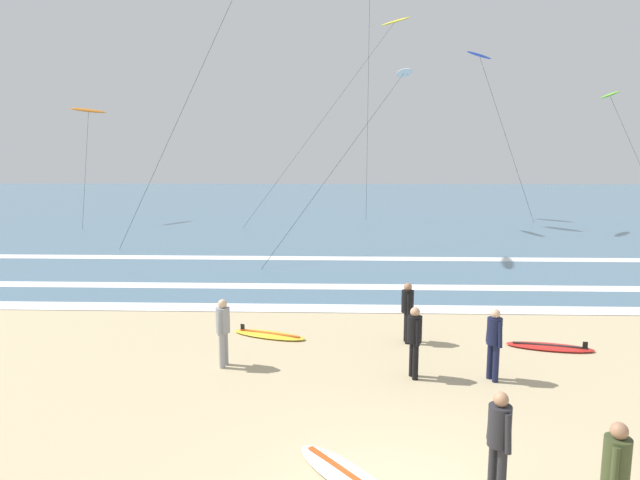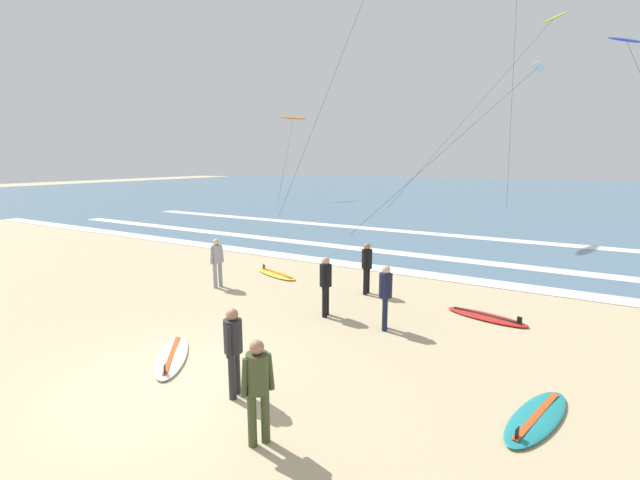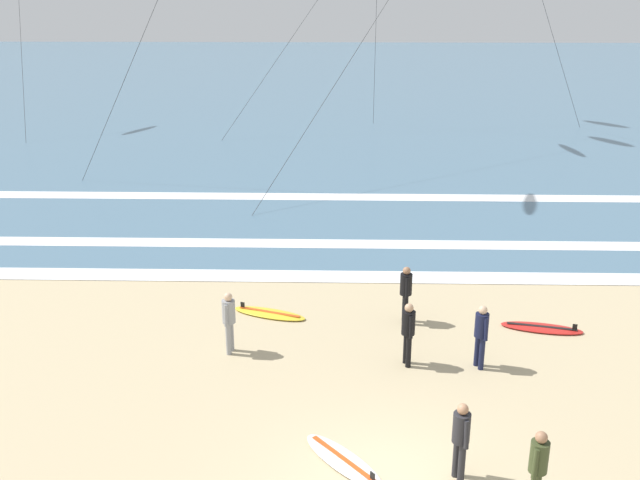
{
  "view_description": "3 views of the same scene",
  "coord_description": "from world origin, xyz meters",
  "px_view_note": "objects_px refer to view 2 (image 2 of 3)",
  "views": [
    {
      "loc": [
        -0.98,
        -6.54,
        4.75
      ],
      "look_at": [
        -1.43,
        6.85,
        2.72
      ],
      "focal_mm": 29.89,
      "sensor_mm": 36.0,
      "label": 1
    },
    {
      "loc": [
        6.04,
        -4.8,
        4.06
      ],
      "look_at": [
        -1.79,
        8.64,
        1.17
      ],
      "focal_mm": 24.15,
      "sensor_mm": 36.0,
      "label": 2
    },
    {
      "loc": [
        -0.99,
        -10.78,
        8.69
      ],
      "look_at": [
        -1.45,
        7.79,
        2.03
      ],
      "focal_mm": 40.87,
      "sensor_mm": 36.0,
      "label": 3
    }
  ],
  "objects_px": {
    "surfboard_near_water": "(172,356)",
    "surfer_left_near": "(258,383)",
    "surfer_left_far": "(217,258)",
    "surfer_foreground_main": "(233,344)",
    "surfer_background_far": "(385,291)",
    "kite_orange_mid_center": "(294,118)",
    "kite_white_far_right": "(537,68)",
    "surfboard_left_pile": "(537,418)",
    "surfboard_foreground_flat": "(486,317)",
    "kite_blue_high_right": "(627,41)",
    "surfboard_right_spare": "(277,274)",
    "kite_yellow_far_left": "(553,20)",
    "surfer_right_near": "(326,281)",
    "surfer_mid_group": "(367,264)"
  },
  "relations": [
    {
      "from": "surfer_background_far",
      "to": "kite_orange_mid_center",
      "type": "relative_size",
      "value": 0.18
    },
    {
      "from": "surfboard_foreground_flat",
      "to": "surfer_mid_group",
      "type": "bearing_deg",
      "value": 174.45
    },
    {
      "from": "surfboard_right_spare",
      "to": "kite_white_far_right",
      "type": "height_order",
      "value": "kite_white_far_right"
    },
    {
      "from": "surfer_foreground_main",
      "to": "surfer_background_far",
      "type": "height_order",
      "value": "same"
    },
    {
      "from": "surfboard_left_pile",
      "to": "surfer_mid_group",
      "type": "bearing_deg",
      "value": 137.23
    },
    {
      "from": "kite_white_far_right",
      "to": "surfboard_foreground_flat",
      "type": "bearing_deg",
      "value": -87.01
    },
    {
      "from": "surfer_right_near",
      "to": "kite_blue_high_right",
      "type": "distance_m",
      "value": 28.08
    },
    {
      "from": "surfer_left_far",
      "to": "surfer_foreground_main",
      "type": "bearing_deg",
      "value": -44.19
    },
    {
      "from": "kite_orange_mid_center",
      "to": "kite_yellow_far_left",
      "type": "xyz_separation_m",
      "value": [
        23.3,
        3.68,
        7.04
      ]
    },
    {
      "from": "surfer_right_near",
      "to": "kite_blue_high_right",
      "type": "relative_size",
      "value": 0.14
    },
    {
      "from": "surfboard_foreground_flat",
      "to": "kite_white_far_right",
      "type": "bearing_deg",
      "value": 92.99
    },
    {
      "from": "surfboard_left_pile",
      "to": "kite_white_far_right",
      "type": "xyz_separation_m",
      "value": [
        -2.66,
        27.12,
        10.21
      ]
    },
    {
      "from": "surfboard_foreground_flat",
      "to": "surfboard_right_spare",
      "type": "height_order",
      "value": "same"
    },
    {
      "from": "surfer_foreground_main",
      "to": "kite_orange_mid_center",
      "type": "xyz_separation_m",
      "value": [
        -21.17,
        33.72,
        7.45
      ]
    },
    {
      "from": "surfboard_left_pile",
      "to": "surfer_left_near",
      "type": "bearing_deg",
      "value": -142.24
    },
    {
      "from": "surfer_mid_group",
      "to": "kite_white_far_right",
      "type": "height_order",
      "value": "kite_white_far_right"
    },
    {
      "from": "surfer_background_far",
      "to": "kite_orange_mid_center",
      "type": "height_order",
      "value": "kite_orange_mid_center"
    },
    {
      "from": "kite_white_far_right",
      "to": "kite_blue_high_right",
      "type": "bearing_deg",
      "value": 2.64
    },
    {
      "from": "kite_yellow_far_left",
      "to": "surfer_right_near",
      "type": "bearing_deg",
      "value": -94.65
    },
    {
      "from": "surfer_left_far",
      "to": "surfboard_foreground_flat",
      "type": "height_order",
      "value": "surfer_left_far"
    },
    {
      "from": "surfer_left_far",
      "to": "surfboard_right_spare",
      "type": "xyz_separation_m",
      "value": [
        0.77,
        2.15,
        -0.91
      ]
    },
    {
      "from": "surfer_background_far",
      "to": "surfer_mid_group",
      "type": "relative_size",
      "value": 1.0
    },
    {
      "from": "surfboard_left_pile",
      "to": "surfboard_foreground_flat",
      "type": "xyz_separation_m",
      "value": [
        -1.47,
        4.32,
        0.0
      ]
    },
    {
      "from": "surfer_left_far",
      "to": "surfer_mid_group",
      "type": "bearing_deg",
      "value": 21.83
    },
    {
      "from": "surfer_background_far",
      "to": "surfboard_right_spare",
      "type": "relative_size",
      "value": 0.73
    },
    {
      "from": "surfboard_left_pile",
      "to": "kite_white_far_right",
      "type": "height_order",
      "value": "kite_white_far_right"
    },
    {
      "from": "surfer_background_far",
      "to": "surfer_left_near",
      "type": "xyz_separation_m",
      "value": [
        0.05,
        -4.96,
        0.0
      ]
    },
    {
      "from": "kite_orange_mid_center",
      "to": "kite_white_far_right",
      "type": "xyz_separation_m",
      "value": [
        23.13,
        -4.74,
        1.85
      ]
    },
    {
      "from": "surfboard_near_water",
      "to": "surfer_foreground_main",
      "type": "bearing_deg",
      "value": -11.83
    },
    {
      "from": "kite_blue_high_right",
      "to": "kite_yellow_far_left",
      "type": "distance_m",
      "value": 10.32
    },
    {
      "from": "surfer_foreground_main",
      "to": "surfboard_foreground_flat",
      "type": "distance_m",
      "value": 6.99
    },
    {
      "from": "surfer_left_far",
      "to": "surfboard_foreground_flat",
      "type": "distance_m",
      "value": 8.21
    },
    {
      "from": "surfer_foreground_main",
      "to": "surfer_left_near",
      "type": "relative_size",
      "value": 1.0
    },
    {
      "from": "surfboard_foreground_flat",
      "to": "kite_blue_high_right",
      "type": "xyz_separation_m",
      "value": [
        3.74,
        23.03,
        11.33
      ]
    },
    {
      "from": "surfer_background_far",
      "to": "surfboard_near_water",
      "type": "relative_size",
      "value": 0.8
    },
    {
      "from": "surfer_foreground_main",
      "to": "surfboard_left_pile",
      "type": "distance_m",
      "value": 5.06
    },
    {
      "from": "surfer_background_far",
      "to": "surfboard_near_water",
      "type": "xyz_separation_m",
      "value": [
        -3.23,
        -3.71,
        -0.91
      ]
    },
    {
      "from": "surfboard_near_water",
      "to": "surfer_left_near",
      "type": "bearing_deg",
      "value": -20.95
    },
    {
      "from": "surfer_left_far",
      "to": "kite_white_far_right",
      "type": "height_order",
      "value": "kite_white_far_right"
    },
    {
      "from": "kite_yellow_far_left",
      "to": "kite_blue_high_right",
      "type": "bearing_deg",
      "value": -59.8
    },
    {
      "from": "surfer_right_near",
      "to": "kite_yellow_far_left",
      "type": "relative_size",
      "value": 0.1
    },
    {
      "from": "surfer_foreground_main",
      "to": "surfer_mid_group",
      "type": "height_order",
      "value": "same"
    },
    {
      "from": "surfer_background_far",
      "to": "surfboard_near_water",
      "type": "bearing_deg",
      "value": -131.12
    },
    {
      "from": "kite_white_far_right",
      "to": "surfer_right_near",
      "type": "bearing_deg",
      "value": -95.84
    },
    {
      "from": "kite_yellow_far_left",
      "to": "surfer_left_near",
      "type": "bearing_deg",
      "value": -91.43
    },
    {
      "from": "surfboard_left_pile",
      "to": "kite_orange_mid_center",
      "type": "relative_size",
      "value": 0.25
    },
    {
      "from": "surfer_left_near",
      "to": "kite_white_far_right",
      "type": "relative_size",
      "value": 0.11
    },
    {
      "from": "surfer_left_near",
      "to": "kite_blue_high_right",
      "type": "height_order",
      "value": "kite_blue_high_right"
    },
    {
      "from": "surfer_background_far",
      "to": "surfboard_right_spare",
      "type": "bearing_deg",
      "value": 152.36
    },
    {
      "from": "surfboard_foreground_flat",
      "to": "kite_white_far_right",
      "type": "xyz_separation_m",
      "value": [
        -1.19,
        22.8,
        10.21
      ]
    }
  ]
}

